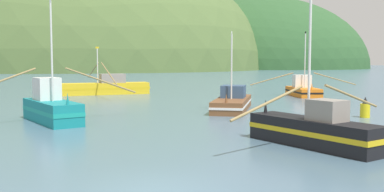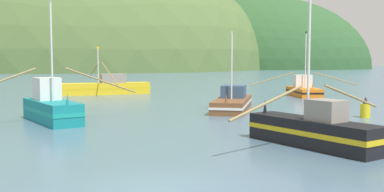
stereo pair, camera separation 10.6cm
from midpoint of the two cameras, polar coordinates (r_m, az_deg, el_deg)
The scene contains 9 objects.
ground_plane at distance 14.25m, azimuth -4.81°, elevation -11.96°, with size 600.00×600.00×0.00m, color slate.
hill_far_left at distance 200.69m, azimuth -16.07°, elevation 3.36°, with size 172.19×137.75×107.43m, color #516B38.
hill_mid_right at distance 208.62m, azimuth 8.85°, elevation 3.53°, with size 96.62×77.29×64.78m, color #2D562D.
fishing_boat_orange at distance 51.24m, azimuth 14.11°, elevation 0.78°, with size 11.89×6.56×7.11m.
fishing_boat_teal at distance 30.51m, azimuth -17.44°, elevation -1.41°, with size 9.53×7.84×8.03m.
fishing_boat_yellow at distance 52.86m, azimuth -11.31°, elevation 1.11°, with size 11.14×17.28×5.52m.
fishing_boat_black at distance 21.65m, azimuth 15.34°, elevation -4.21°, with size 7.88×6.44×7.33m.
fishing_boat_brown at distance 36.27m, azimuth 5.29°, elevation -0.75°, with size 3.52×8.76×6.27m.
channel_buoy at distance 33.60m, azimuth 21.32°, elevation -1.56°, with size 0.67×0.67×1.48m.
Camera 2 is at (2.26, -13.47, 4.09)m, focal length 41.79 mm.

